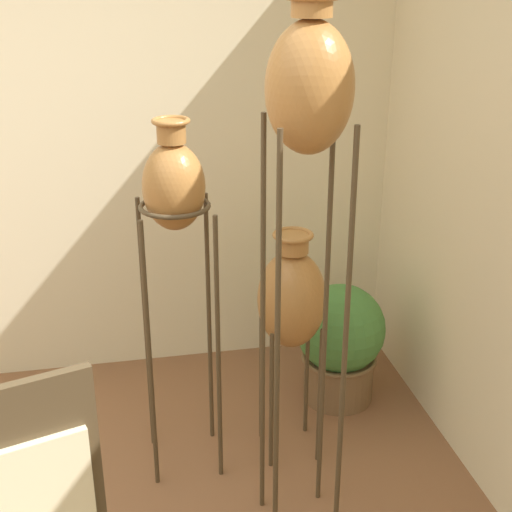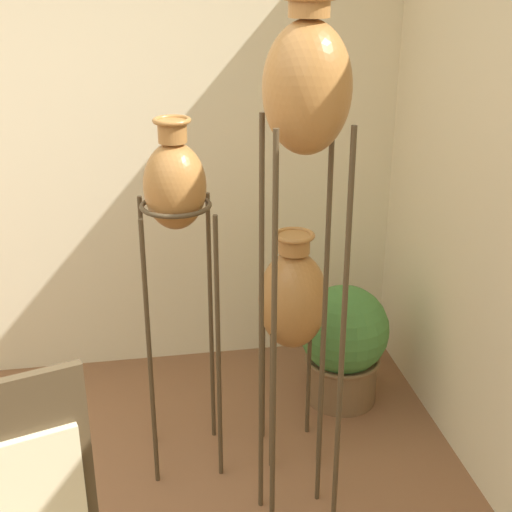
{
  "view_description": "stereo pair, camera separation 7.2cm",
  "coord_description": "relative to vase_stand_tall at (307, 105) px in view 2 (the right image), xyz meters",
  "views": [
    {
      "loc": [
        0.72,
        -1.48,
        2.16
      ],
      "look_at": [
        1.23,
        1.08,
        1.07
      ],
      "focal_mm": 50.0,
      "sensor_mm": 36.0,
      "label": 1
    },
    {
      "loc": [
        0.79,
        -1.49,
        2.16
      ],
      "look_at": [
        1.23,
        1.08,
        1.07
      ],
      "focal_mm": 50.0,
      "sensor_mm": 36.0,
      "label": 2
    }
  ],
  "objects": [
    {
      "name": "vase_stand_tall",
      "position": [
        0.0,
        0.0,
        0.0
      ],
      "size": [
        0.29,
        0.29,
        2.07
      ],
      "color": "#473823",
      "rests_on": "ground_plane"
    },
    {
      "name": "potted_plant",
      "position": [
        0.43,
        0.85,
        -1.39
      ],
      "size": [
        0.46,
        0.46,
        0.64
      ],
      "color": "brown",
      "rests_on": "ground_plane"
    },
    {
      "name": "vase_stand_short",
      "position": [
        0.08,
        0.48,
        -0.94
      ],
      "size": [
        0.3,
        0.3,
        1.1
      ],
      "color": "#473823",
      "rests_on": "ground_plane"
    },
    {
      "name": "vase_stand_medium",
      "position": [
        -0.41,
        0.5,
        -0.44
      ],
      "size": [
        0.31,
        0.31,
        1.6
      ],
      "color": "#473823",
      "rests_on": "ground_plane"
    }
  ]
}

